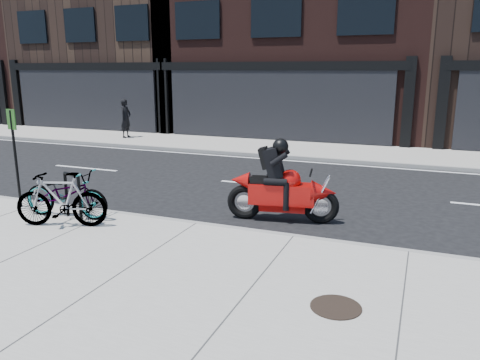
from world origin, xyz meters
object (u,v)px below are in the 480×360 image
at_px(manhole_cover, 336,307).
at_px(sign_post, 15,150).
at_px(bike_rack, 73,192).
at_px(motorcycle, 287,188).
at_px(bicycle_front, 66,194).
at_px(pedestrian, 126,118).
at_px(bicycle_rear, 61,199).

relative_size(manhole_cover, sign_post, 0.31).
relative_size(bike_rack, manhole_cover, 1.43).
xyz_separation_m(bike_rack, manhole_cover, (5.69, -1.75, -0.55)).
height_order(motorcycle, manhole_cover, motorcycle).
bearing_deg(manhole_cover, bike_rack, 162.91).
relative_size(motorcycle, sign_post, 1.08).
height_order(bicycle_front, pedestrian, pedestrian).
height_order(bicycle_rear, sign_post, sign_post).
relative_size(bike_rack, sign_post, 0.44).
relative_size(pedestrian, manhole_cover, 2.59).
relative_size(bicycle_front, pedestrian, 1.11).
bearing_deg(manhole_cover, sign_post, 165.16).
xyz_separation_m(pedestrian, sign_post, (4.21, -10.04, 0.44)).
relative_size(motorcycle, pedestrian, 1.37).
bearing_deg(bicycle_front, motorcycle, -72.95).
height_order(bicycle_front, sign_post, sign_post).
xyz_separation_m(bicycle_front, manhole_cover, (5.86, -1.75, -0.49)).
bearing_deg(bicycle_rear, bicycle_front, -166.01).
bearing_deg(bicycle_front, bicycle_rear, -153.89).
bearing_deg(manhole_cover, bicycle_rear, 167.24).
xyz_separation_m(bike_rack, motorcycle, (4.00, 1.80, 0.03)).
bearing_deg(motorcycle, bicycle_front, -166.67).
bearing_deg(bike_rack, manhole_cover, -17.09).
bearing_deg(pedestrian, bicycle_rear, -151.65).
bearing_deg(bike_rack, bicycle_front, 180.00).
relative_size(bicycle_rear, manhole_cover, 2.72).
bearing_deg(bicycle_rear, manhole_cover, 58.84).
height_order(bike_rack, manhole_cover, bike_rack).
xyz_separation_m(motorcycle, pedestrian, (-9.88, 8.44, 0.27)).
xyz_separation_m(bike_rack, sign_post, (-1.66, 0.20, 0.73)).
height_order(bicycle_front, motorcycle, motorcycle).
xyz_separation_m(bicycle_front, pedestrian, (-5.70, 10.24, 0.36)).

